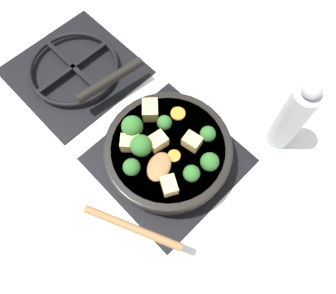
% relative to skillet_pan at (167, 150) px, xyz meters
% --- Properties ---
extents(ground_plane, '(2.40, 2.40, 0.00)m').
position_rel_skillet_pan_xyz_m(ground_plane, '(-0.00, -0.00, -0.06)').
color(ground_plane, silver).
extents(front_burner_grate, '(0.31, 0.31, 0.03)m').
position_rel_skillet_pan_xyz_m(front_burner_grate, '(-0.00, -0.00, -0.04)').
color(front_burner_grate, black).
rests_on(front_burner_grate, ground_plane).
extents(rear_burner_grate, '(0.31, 0.31, 0.03)m').
position_rel_skillet_pan_xyz_m(rear_burner_grate, '(-0.00, 0.36, -0.04)').
color(rear_burner_grate, black).
rests_on(rear_burner_grate, ground_plane).
extents(skillet_pan, '(0.29, 0.40, 0.05)m').
position_rel_skillet_pan_xyz_m(skillet_pan, '(0.00, 0.00, 0.00)').
color(skillet_pan, black).
rests_on(skillet_pan, front_burner_grate).
extents(wooden_spoon, '(0.22, 0.19, 0.02)m').
position_rel_skillet_pan_xyz_m(wooden_spoon, '(-0.11, -0.05, 0.03)').
color(wooden_spoon, olive).
rests_on(wooden_spoon, skillet_pan).
extents(tofu_cube_center_large, '(0.04, 0.04, 0.03)m').
position_rel_skillet_pan_xyz_m(tofu_cube_center_large, '(0.04, -0.03, 0.04)').
color(tofu_cube_center_large, '#DBB770').
rests_on(tofu_cube_center_large, skillet_pan).
extents(tofu_cube_near_handle, '(0.05, 0.05, 0.03)m').
position_rel_skillet_pan_xyz_m(tofu_cube_near_handle, '(-0.06, 0.06, 0.04)').
color(tofu_cube_near_handle, '#DBB770').
rests_on(tofu_cube_near_handle, skillet_pan).
extents(tofu_cube_east_chunk, '(0.04, 0.04, 0.03)m').
position_rel_skillet_pan_xyz_m(tofu_cube_east_chunk, '(-0.01, 0.02, 0.04)').
color(tofu_cube_east_chunk, '#DBB770').
rests_on(tofu_cube_east_chunk, skillet_pan).
extents(tofu_cube_west_chunk, '(0.04, 0.05, 0.03)m').
position_rel_skillet_pan_xyz_m(tofu_cube_west_chunk, '(-0.06, -0.07, 0.04)').
color(tofu_cube_west_chunk, '#DBB770').
rests_on(tofu_cube_west_chunk, skillet_pan).
extents(tofu_cube_back_piece, '(0.05, 0.06, 0.03)m').
position_rel_skillet_pan_xyz_m(tofu_cube_back_piece, '(0.03, 0.08, 0.04)').
color(tofu_cube_back_piece, '#DBB770').
rests_on(tofu_cube_back_piece, skillet_pan).
extents(broccoli_floret_near_spoon, '(0.03, 0.03, 0.04)m').
position_rel_skillet_pan_xyz_m(broccoli_floret_near_spoon, '(0.03, 0.04, 0.05)').
color(broccoli_floret_near_spoon, '#709956').
rests_on(broccoli_floret_near_spoon, skillet_pan).
extents(broccoli_floret_center_top, '(0.04, 0.04, 0.04)m').
position_rel_skillet_pan_xyz_m(broccoli_floret_center_top, '(-0.01, -0.09, 0.05)').
color(broccoli_floret_center_top, '#709956').
rests_on(broccoli_floret_center_top, skillet_pan).
extents(broccoli_floret_east_rim, '(0.05, 0.05, 0.05)m').
position_rel_skillet_pan_xyz_m(broccoli_floret_east_rim, '(-0.03, 0.08, 0.05)').
color(broccoli_floret_east_rim, '#709956').
rests_on(broccoli_floret_east_rim, skillet_pan).
extents(broccoli_floret_west_rim, '(0.03, 0.03, 0.04)m').
position_rel_skillet_pan_xyz_m(broccoli_floret_west_rim, '(0.07, -0.05, 0.05)').
color(broccoli_floret_west_rim, '#709956').
rests_on(broccoli_floret_west_rim, skillet_pan).
extents(broccoli_floret_north_edge, '(0.05, 0.05, 0.05)m').
position_rel_skillet_pan_xyz_m(broccoli_floret_north_edge, '(-0.05, 0.03, 0.05)').
color(broccoli_floret_north_edge, '#709956').
rests_on(broccoli_floret_north_edge, skillet_pan).
extents(broccoli_floret_south_cluster, '(0.04, 0.04, 0.04)m').
position_rel_skillet_pan_xyz_m(broccoli_floret_south_cluster, '(-0.09, 0.01, 0.05)').
color(broccoli_floret_south_cluster, '#709956').
rests_on(broccoli_floret_south_cluster, skillet_pan).
extents(broccoli_floret_mid_floret, '(0.04, 0.04, 0.05)m').
position_rel_skillet_pan_xyz_m(broccoli_floret_mid_floret, '(0.03, -0.10, 0.05)').
color(broccoli_floret_mid_floret, '#709956').
rests_on(broccoli_floret_mid_floret, skillet_pan).
extents(carrot_slice_orange_thin, '(0.03, 0.03, 0.01)m').
position_rel_skillet_pan_xyz_m(carrot_slice_orange_thin, '(-0.01, -0.03, 0.03)').
color(carrot_slice_orange_thin, orange).
rests_on(carrot_slice_orange_thin, skillet_pan).
extents(carrot_slice_near_center, '(0.03, 0.03, 0.01)m').
position_rel_skillet_pan_xyz_m(carrot_slice_near_center, '(0.07, 0.04, 0.03)').
color(carrot_slice_near_center, orange).
rests_on(carrot_slice_near_center, skillet_pan).
extents(pepper_mill, '(0.06, 0.06, 0.24)m').
position_rel_skillet_pan_xyz_m(pepper_mill, '(0.23, -0.15, 0.05)').
color(pepper_mill, '#B2B2B7').
rests_on(pepper_mill, ground_plane).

